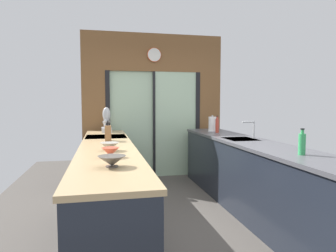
{
  "coord_description": "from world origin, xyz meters",
  "views": [
    {
      "loc": [
        -0.95,
        -3.25,
        1.41
      ],
      "look_at": [
        -0.09,
        0.72,
        1.1
      ],
      "focal_mm": 32.21,
      "sensor_mm": 36.0,
      "label": 1
    }
  ],
  "objects_px": {
    "oven_range": "(107,167)",
    "mixing_bowl_far": "(109,146)",
    "mixing_bowl_mid": "(110,152)",
    "soap_bottle_far": "(217,125)",
    "soap_bottle_near": "(302,144)",
    "stand_mixer": "(107,123)",
    "paper_towel_roll": "(212,124)",
    "knife_block": "(108,133)",
    "mixing_bowl_near": "(112,161)"
  },
  "relations": [
    {
      "from": "knife_block",
      "to": "paper_towel_roll",
      "type": "distance_m",
      "value": 2.0
    },
    {
      "from": "mixing_bowl_far",
      "to": "soap_bottle_far",
      "type": "bearing_deg",
      "value": 40.59
    },
    {
      "from": "mixing_bowl_near",
      "to": "mixing_bowl_far",
      "type": "height_order",
      "value": "mixing_bowl_near"
    },
    {
      "from": "stand_mixer",
      "to": "soap_bottle_far",
      "type": "xyz_separation_m",
      "value": [
        1.78,
        -0.48,
        -0.04
      ]
    },
    {
      "from": "mixing_bowl_near",
      "to": "paper_towel_roll",
      "type": "bearing_deg",
      "value": 55.11
    },
    {
      "from": "oven_range",
      "to": "knife_block",
      "type": "distance_m",
      "value": 0.77
    },
    {
      "from": "oven_range",
      "to": "soap_bottle_near",
      "type": "distance_m",
      "value": 2.75
    },
    {
      "from": "paper_towel_roll",
      "to": "knife_block",
      "type": "bearing_deg",
      "value": -152.96
    },
    {
      "from": "mixing_bowl_mid",
      "to": "paper_towel_roll",
      "type": "bearing_deg",
      "value": 50.02
    },
    {
      "from": "mixing_bowl_far",
      "to": "paper_towel_roll",
      "type": "distance_m",
      "value": 2.5
    },
    {
      "from": "soap_bottle_near",
      "to": "soap_bottle_far",
      "type": "bearing_deg",
      "value": 90.0
    },
    {
      "from": "oven_range",
      "to": "mixing_bowl_mid",
      "type": "distance_m",
      "value": 1.81
    },
    {
      "from": "mixing_bowl_far",
      "to": "mixing_bowl_near",
      "type": "bearing_deg",
      "value": -90.0
    },
    {
      "from": "soap_bottle_far",
      "to": "mixing_bowl_mid",
      "type": "bearing_deg",
      "value": -133.16
    },
    {
      "from": "oven_range",
      "to": "paper_towel_roll",
      "type": "height_order",
      "value": "paper_towel_roll"
    },
    {
      "from": "mixing_bowl_far",
      "to": "paper_towel_roll",
      "type": "bearing_deg",
      "value": 44.5
    },
    {
      "from": "soap_bottle_near",
      "to": "soap_bottle_far",
      "type": "relative_size",
      "value": 0.9
    },
    {
      "from": "mixing_bowl_far",
      "to": "soap_bottle_far",
      "type": "height_order",
      "value": "soap_bottle_far"
    },
    {
      "from": "soap_bottle_near",
      "to": "paper_towel_roll",
      "type": "bearing_deg",
      "value": 90.0
    },
    {
      "from": "mixing_bowl_far",
      "to": "paper_towel_roll",
      "type": "height_order",
      "value": "paper_towel_roll"
    },
    {
      "from": "mixing_bowl_near",
      "to": "mixing_bowl_far",
      "type": "xyz_separation_m",
      "value": [
        0.0,
        0.8,
        -0.0
      ]
    },
    {
      "from": "soap_bottle_near",
      "to": "stand_mixer",
      "type": "bearing_deg",
      "value": 123.94
    },
    {
      "from": "mixing_bowl_far",
      "to": "knife_block",
      "type": "height_order",
      "value": "knife_block"
    },
    {
      "from": "mixing_bowl_far",
      "to": "stand_mixer",
      "type": "relative_size",
      "value": 0.47
    },
    {
      "from": "oven_range",
      "to": "stand_mixer",
      "type": "height_order",
      "value": "stand_mixer"
    },
    {
      "from": "soap_bottle_near",
      "to": "paper_towel_roll",
      "type": "distance_m",
      "value": 2.39
    },
    {
      "from": "mixing_bowl_far",
      "to": "soap_bottle_far",
      "type": "distance_m",
      "value": 2.35
    },
    {
      "from": "knife_block",
      "to": "soap_bottle_near",
      "type": "xyz_separation_m",
      "value": [
        1.78,
        -1.48,
        0.01
      ]
    },
    {
      "from": "knife_block",
      "to": "paper_towel_roll",
      "type": "bearing_deg",
      "value": 27.04
    },
    {
      "from": "stand_mixer",
      "to": "paper_towel_roll",
      "type": "relative_size",
      "value": 1.49
    },
    {
      "from": "oven_range",
      "to": "mixing_bowl_far",
      "type": "height_order",
      "value": "mixing_bowl_far"
    },
    {
      "from": "mixing_bowl_mid",
      "to": "soap_bottle_far",
      "type": "xyz_separation_m",
      "value": [
        1.78,
        1.9,
        0.08
      ]
    },
    {
      "from": "soap_bottle_far",
      "to": "stand_mixer",
      "type": "bearing_deg",
      "value": 164.85
    },
    {
      "from": "soap_bottle_near",
      "to": "paper_towel_roll",
      "type": "height_order",
      "value": "paper_towel_roll"
    },
    {
      "from": "oven_range",
      "to": "soap_bottle_far",
      "type": "bearing_deg",
      "value": 5.14
    },
    {
      "from": "knife_block",
      "to": "soap_bottle_far",
      "type": "relative_size",
      "value": 0.93
    },
    {
      "from": "mixing_bowl_near",
      "to": "oven_range",
      "type": "bearing_deg",
      "value": 90.49
    },
    {
      "from": "oven_range",
      "to": "mixing_bowl_mid",
      "type": "relative_size",
      "value": 5.71
    },
    {
      "from": "oven_range",
      "to": "mixing_bowl_far",
      "type": "distance_m",
      "value": 1.46
    },
    {
      "from": "stand_mixer",
      "to": "soap_bottle_near",
      "type": "xyz_separation_m",
      "value": [
        1.78,
        -2.65,
        -0.05
      ]
    },
    {
      "from": "knife_block",
      "to": "stand_mixer",
      "type": "height_order",
      "value": "stand_mixer"
    },
    {
      "from": "mixing_bowl_mid",
      "to": "soap_bottle_far",
      "type": "relative_size",
      "value": 0.57
    },
    {
      "from": "stand_mixer",
      "to": "paper_towel_roll",
      "type": "bearing_deg",
      "value": -8.23
    },
    {
      "from": "mixing_bowl_near",
      "to": "mixing_bowl_mid",
      "type": "height_order",
      "value": "mixing_bowl_mid"
    },
    {
      "from": "mixing_bowl_mid",
      "to": "soap_bottle_near",
      "type": "relative_size",
      "value": 0.64
    },
    {
      "from": "oven_range",
      "to": "paper_towel_roll",
      "type": "relative_size",
      "value": 3.26
    },
    {
      "from": "paper_towel_roll",
      "to": "oven_range",
      "type": "bearing_deg",
      "value": -167.88
    },
    {
      "from": "stand_mixer",
      "to": "soap_bottle_near",
      "type": "distance_m",
      "value": 3.19
    },
    {
      "from": "mixing_bowl_mid",
      "to": "paper_towel_roll",
      "type": "height_order",
      "value": "paper_towel_roll"
    },
    {
      "from": "mixing_bowl_mid",
      "to": "mixing_bowl_far",
      "type": "xyz_separation_m",
      "value": [
        -0.0,
        0.37,
        -0.0
      ]
    }
  ]
}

